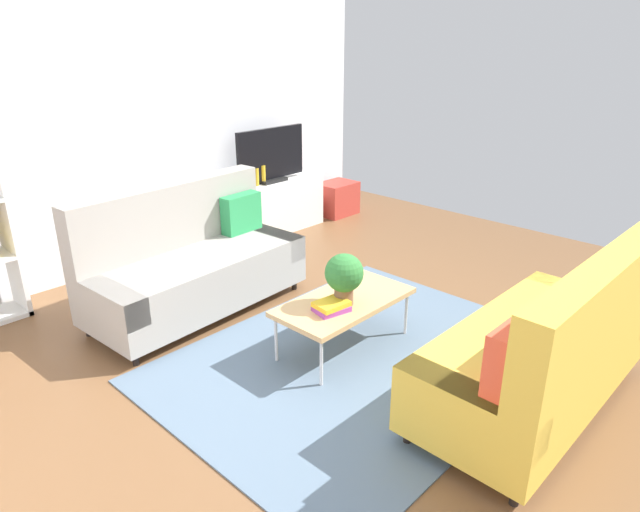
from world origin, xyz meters
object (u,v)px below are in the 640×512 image
Objects in this scene: vase_1 at (241,181)px; bottle_1 at (263,175)px; storage_trunk at (337,198)px; tv_console at (271,207)px; vase_0 at (230,184)px; couch_green at (545,350)px; potted_plant at (344,275)px; table_book_0 at (331,309)px; coffee_table at (344,303)px; bottle_0 at (257,177)px; tv at (271,156)px; couch_beige at (193,262)px.

vase_1 is 0.29m from bottle_1.
storage_trunk is 1.36m from bottle_1.
tv_console is 10.44× the size of vase_0.
potted_plant is at bearing 104.70° from couch_green.
couch_green is 4.05m from vase_1.
potted_plant is 0.26m from table_book_0.
bottle_1 is at bearing 61.27° from coffee_table.
bottle_0 is (1.24, 2.45, 0.35)m from coffee_table.
tv is at bearing 175.84° from storage_trunk.
vase_1 reaches higher than coffee_table.
tv_console is 2.69× the size of storage_trunk.
table_book_0 is 1.07× the size of bottle_1.
couch_beige is 2.04m from bottle_1.
vase_0 is at bearing 175.07° from tv_console.
tv reaches higher than vase_1.
couch_green is 4.80× the size of potted_plant.
coffee_table is at bearing -116.90° from bottle_0.
storage_trunk is 3.64m from potted_plant.
tv reaches higher than couch_green.
couch_beige is at bearing 103.75° from couch_green.
bottle_1 is at bearing 0.00° from bottle_0.
vase_0 is (0.98, 2.59, 0.05)m from potted_plant.
bottle_1 is (0.10, 0.00, 0.01)m from bottle_0.
tv reaches higher than couch_beige.
storage_trunk is (1.10, -0.08, -0.73)m from tv.
bottle_0 is at bearing 62.31° from potted_plant.
storage_trunk is 2.17× the size of table_book_0.
coffee_table is 5.33× the size of bottle_0.
tv is at bearing 73.16° from couch_green.
couch_green is 14.21× the size of vase_0.
vase_0 is (1.12, 2.60, 0.27)m from table_book_0.
potted_plant is (-1.56, -2.52, -0.30)m from tv.
couch_green is 4.10m from tv_console.
couch_beige is at bearing 102.42° from potted_plant.
couch_beige is 1.47m from coffee_table.
couch_beige is 1.96m from bottle_0.
potted_plant is at bearing -117.69° from bottle_0.
table_book_0 is at bearing -176.26° from potted_plant.
vase_0 is at bearing 174.90° from storage_trunk.
vase_0 is at bearing -142.61° from couch_beige.
potted_plant is 2.96× the size of vase_0.
tv_console is at bearing 56.26° from table_book_0.
coffee_table is 2.12× the size of storage_trunk.
coffee_table is 2.77m from bottle_0.
potted_plant is (-1.56, -2.54, 0.33)m from tv_console.
vase_1 is 0.69× the size of bottle_1.
couch_green is 3.67× the size of storage_trunk.
storage_trunk is (2.59, 2.39, -0.17)m from coffee_table.
potted_plant is at bearing -121.76° from tv.
bottle_1 reaches higher than potted_plant.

